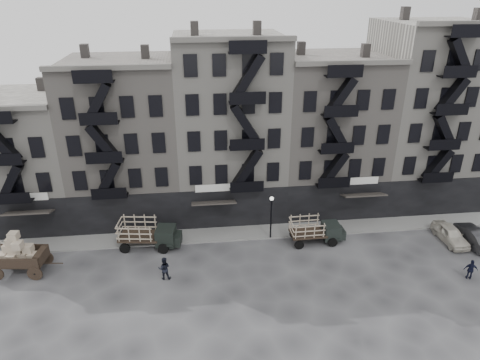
{
  "coord_description": "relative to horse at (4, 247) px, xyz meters",
  "views": [
    {
      "loc": [
        -3.48,
        -30.05,
        21.14
      ],
      "look_at": [
        0.37,
        4.0,
        5.38
      ],
      "focal_mm": 32.0,
      "sensor_mm": 36.0,
      "label": 1
    }
  ],
  "objects": [
    {
      "name": "building_center",
      "position": [
        20.01,
        7.22,
        7.67
      ],
      "size": [
        10.0,
        11.35,
        18.2
      ],
      "color": "#A8A49A",
      "rests_on": "ground"
    },
    {
      "name": "building_midwest",
      "position": [
        10.01,
        7.23,
        6.67
      ],
      "size": [
        10.0,
        11.35,
        16.2
      ],
      "color": "gray",
      "rests_on": "ground"
    },
    {
      "name": "ground",
      "position": [
        20.01,
        -2.6,
        -0.83
      ],
      "size": [
        140.0,
        140.0,
        0.0
      ],
      "primitive_type": "plane",
      "color": "#38383A",
      "rests_on": "ground"
    },
    {
      "name": "wagon",
      "position": [
        2.18,
        -2.61,
        1.21
      ],
      "size": [
        4.44,
        2.74,
        3.56
      ],
      "rotation": [
        0.0,
        0.0,
        -0.12
      ],
      "color": "black",
      "rests_on": "ground"
    },
    {
      "name": "stake_truck_west",
      "position": [
        12.13,
        -0.09,
        0.7
      ],
      "size": [
        5.54,
        2.8,
        2.67
      ],
      "rotation": [
        0.0,
        0.0,
        -0.14
      ],
      "color": "black",
      "rests_on": "ground"
    },
    {
      "name": "building_mideast",
      "position": [
        30.01,
        7.23,
        6.67
      ],
      "size": [
        10.0,
        11.35,
        16.2
      ],
      "color": "gray",
      "rests_on": "ground"
    },
    {
      "name": "pedestrian_west",
      "position": [
        1.28,
        -1.91,
        0.02
      ],
      "size": [
        0.71,
        0.56,
        1.7
      ],
      "primitive_type": "imported",
      "rotation": [
        0.0,
        0.0,
        0.27
      ],
      "color": "black",
      "rests_on": "ground"
    },
    {
      "name": "building_east",
      "position": [
        40.01,
        7.22,
        8.17
      ],
      "size": [
        10.0,
        11.35,
        19.2
      ],
      "color": "#A8A49A",
      "rests_on": "ground"
    },
    {
      "name": "lamp_post",
      "position": [
        23.01,
        0.0,
        1.95
      ],
      "size": [
        0.36,
        0.36,
        4.28
      ],
      "color": "black",
      "rests_on": "ground"
    },
    {
      "name": "sidewalk",
      "position": [
        20.01,
        1.15,
        -0.75
      ],
      "size": [
        55.0,
        2.5,
        0.15
      ],
      "primitive_type": "cube",
      "color": "slate",
      "rests_on": "ground"
    },
    {
      "name": "policeman",
      "position": [
        37.52,
        -7.5,
        0.03
      ],
      "size": [
        1.09,
        0.74,
        1.71
      ],
      "primitive_type": "imported",
      "rotation": [
        0.0,
        0.0,
        2.79
      ],
      "color": "black",
      "rests_on": "ground"
    },
    {
      "name": "horse",
      "position": [
        0.0,
        0.0,
        0.0
      ],
      "size": [
        1.97,
        0.9,
        1.66
      ],
      "primitive_type": "imported",
      "rotation": [
        0.0,
        0.0,
        1.57
      ],
      "color": "beige",
      "rests_on": "ground"
    },
    {
      "name": "stake_truck_east",
      "position": [
        26.89,
        -0.99,
        0.56
      ],
      "size": [
        4.88,
        2.1,
        2.43
      ],
      "rotation": [
        0.0,
        0.0,
        0.02
      ],
      "color": "black",
      "rests_on": "ground"
    },
    {
      "name": "car_east",
      "position": [
        38.98,
        -2.23,
        -0.1
      ],
      "size": [
        1.82,
        4.3,
        1.45
      ],
      "primitive_type": "imported",
      "rotation": [
        0.0,
        0.0,
        0.03
      ],
      "color": "beige",
      "rests_on": "ground"
    },
    {
      "name": "building_west",
      "position": [
        0.01,
        7.23,
        5.17
      ],
      "size": [
        10.0,
        11.35,
        13.2
      ],
      "color": "#A8A49A",
      "rests_on": "ground"
    },
    {
      "name": "pedestrian_mid",
      "position": [
        13.73,
        -4.79,
        0.14
      ],
      "size": [
        0.95,
        0.74,
        1.94
      ],
      "primitive_type": "imported",
      "rotation": [
        0.0,
        0.0,
        3.15
      ],
      "color": "black",
      "rests_on": "ground"
    },
    {
      "name": "car_far",
      "position": [
        40.92,
        -2.77,
        -0.07
      ],
      "size": [
        1.85,
        4.7,
        1.52
      ],
      "primitive_type": "imported",
      "rotation": [
        0.0,
        0.0,
        3.09
      ],
      "color": "#242527",
      "rests_on": "ground"
    }
  ]
}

